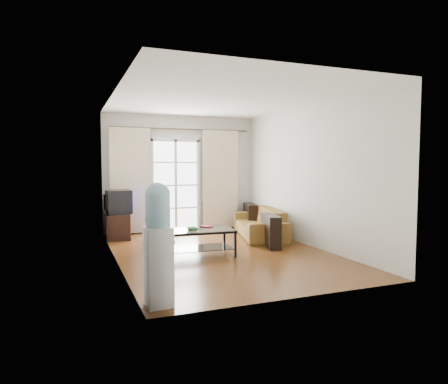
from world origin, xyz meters
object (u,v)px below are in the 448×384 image
Objects in this scene: crt_tv at (118,202)px; tv_stand at (118,226)px; sofa at (259,222)px; water_cooler at (158,242)px; task_chair at (158,229)px; coffee_table at (200,239)px.

tv_stand is at bearing -90.21° from crt_tv.
sofa is at bearing -10.91° from tv_stand.
water_cooler is (-0.07, -4.31, 0.45)m from tv_stand.
task_chair is (0.66, -0.84, 0.03)m from tv_stand.
sofa is at bearing 46.07° from water_cooler.
coffee_table is 2.44m from tv_stand.
crt_tv is (-0.00, 0.04, 0.51)m from tv_stand.
water_cooler reaches higher than coffee_table.
tv_stand is at bearing -92.40° from sofa.
task_chair reaches higher than tv_stand.
crt_tv is at bearing 85.80° from water_cooler.
task_chair reaches higher than coffee_table.
water_cooler is (-1.16, -2.13, 0.42)m from coffee_table.
tv_stand is 1.07m from task_chair.
task_chair is at bearing 74.86° from water_cooler.
water_cooler reaches higher than tv_stand.
water_cooler reaches higher than sofa.
crt_tv reaches higher than tv_stand.
tv_stand is 0.51m from crt_tv.
coffee_table is at bearing -57.25° from tv_stand.
task_chair is (-2.22, 0.04, -0.01)m from sofa.
crt_tv is (-1.10, 2.22, 0.48)m from coffee_table.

